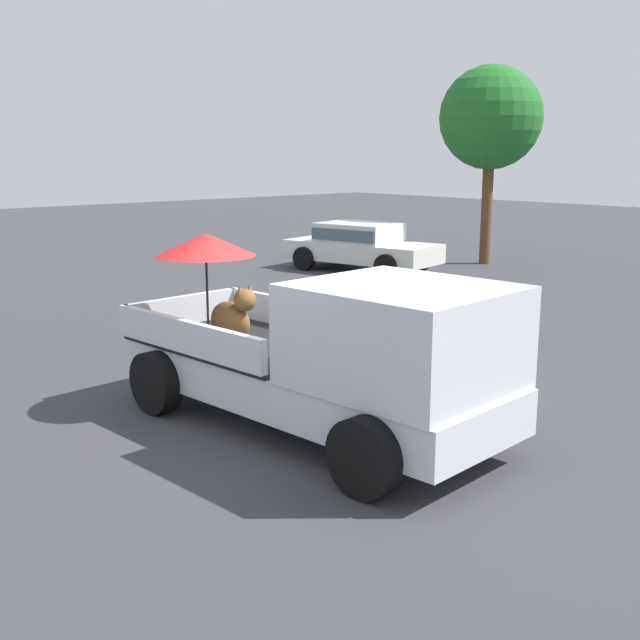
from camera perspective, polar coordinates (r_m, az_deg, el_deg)
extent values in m
plane|color=#38383D|center=(9.39, -0.82, -7.88)|extent=(80.00, 80.00, 0.00)
cylinder|color=black|center=(8.94, 11.70, -6.47)|extent=(0.82, 0.33, 0.80)
cylinder|color=black|center=(7.46, 3.36, -10.07)|extent=(0.82, 0.33, 0.80)
cylinder|color=black|center=(11.13, -3.60, -2.51)|extent=(0.82, 0.33, 0.80)
cylinder|color=black|center=(9.98, -12.01, -4.52)|extent=(0.82, 0.33, 0.80)
cube|color=silver|center=(9.21, -0.83, -4.55)|extent=(5.11, 2.13, 0.50)
cube|color=silver|center=(8.10, 6.14, -1.18)|extent=(2.22, 2.00, 1.08)
cube|color=#4C606B|center=(7.50, 12.17, -0.91)|extent=(0.18, 1.72, 0.64)
cube|color=black|center=(9.96, -5.51, -1.65)|extent=(2.92, 2.02, 0.06)
cube|color=silver|center=(10.50, -1.70, 0.43)|extent=(2.80, 0.29, 0.40)
cube|color=silver|center=(9.35, -9.84, -1.23)|extent=(2.80, 0.29, 0.40)
cube|color=silver|center=(10.95, -10.10, 0.73)|extent=(0.22, 1.84, 0.40)
ellipsoid|color=brown|center=(9.82, -6.66, -0.13)|extent=(0.70, 0.36, 0.52)
sphere|color=brown|center=(9.53, -5.57, 1.48)|extent=(0.30, 0.30, 0.28)
cone|color=brown|center=(9.55, -5.22, 2.37)|extent=(0.10, 0.10, 0.12)
cone|color=brown|center=(9.45, -5.95, 2.24)|extent=(0.10, 0.10, 0.12)
cylinder|color=black|center=(9.81, -8.32, 1.66)|extent=(0.03, 0.03, 1.14)
cone|color=red|center=(9.71, -8.44, 5.54)|extent=(1.32, 1.32, 0.28)
cylinder|color=black|center=(21.69, 7.37, 4.46)|extent=(0.69, 0.35, 0.66)
cylinder|color=black|center=(20.18, 4.92, 3.94)|extent=(0.69, 0.35, 0.66)
cylinder|color=black|center=(23.11, 1.50, 5.03)|extent=(0.69, 0.35, 0.66)
cylinder|color=black|center=(21.70, -1.17, 4.57)|extent=(0.69, 0.35, 0.66)
cube|color=silver|center=(21.61, 3.11, 5.10)|extent=(4.57, 2.60, 0.52)
cube|color=silver|center=(21.61, 2.90, 6.44)|extent=(2.38, 1.99, 0.56)
cube|color=#4C606B|center=(21.61, 2.90, 6.44)|extent=(2.34, 2.06, 0.32)
cylinder|color=brown|center=(23.43, 12.21, 7.97)|extent=(0.32, 0.32, 3.19)
sphere|color=#1E6623|center=(23.39, 12.51, 14.40)|extent=(2.96, 2.96, 2.96)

